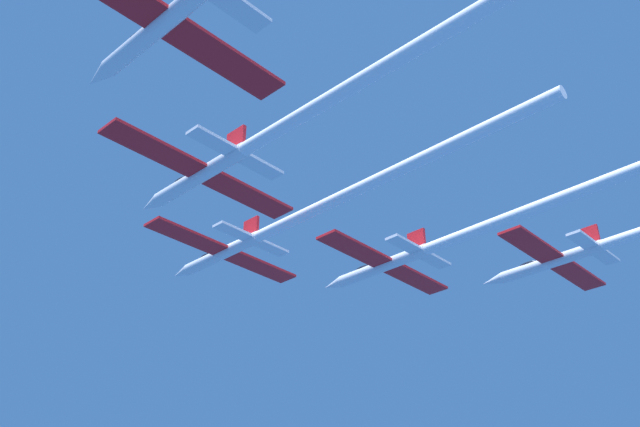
% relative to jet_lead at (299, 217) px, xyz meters
% --- Properties ---
extents(jet_lead, '(19.06, 48.25, 3.16)m').
position_rel_jet_lead_xyz_m(jet_lead, '(0.00, 0.00, 0.00)').
color(jet_lead, white).
extents(jet_left_wing, '(19.06, 48.09, 3.16)m').
position_rel_jet_lead_xyz_m(jet_left_wing, '(-12.54, -12.14, -1.19)').
color(jet_left_wing, white).
extents(jet_right_wing, '(19.06, 42.78, 3.16)m').
position_rel_jet_lead_xyz_m(jet_right_wing, '(11.87, -10.25, -1.47)').
color(jet_right_wing, white).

